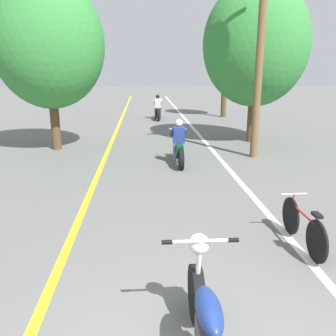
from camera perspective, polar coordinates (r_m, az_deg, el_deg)
name	(u,v)px	position (r m, az deg, el deg)	size (l,w,h in m)	color
lane_stripe_center	(113,138)	(15.06, -8.80, 4.72)	(0.14, 48.00, 0.01)	yellow
lane_stripe_edge	(201,137)	(15.20, 5.34, 4.94)	(0.14, 48.00, 0.01)	white
utility_pole	(261,43)	(11.77, 14.62, 18.83)	(1.10, 0.24, 6.92)	brown
roadside_tree_right_near	(256,45)	(14.43, 13.93, 18.64)	(3.99, 3.59, 5.97)	#513A23
roadside_tree_right_far	(226,45)	(22.00, 9.28, 18.85)	(2.53, 2.27, 5.63)	#513A23
roadside_tree_left	(48,44)	(13.22, -18.62, 18.30)	(3.74, 3.37, 5.76)	#513A23
motorcycle_foreground	(207,324)	(3.68, 6.29, -23.61)	(0.80, 2.11, 1.10)	black
motorcycle_rider_lead	(179,147)	(10.80, 1.74, 3.41)	(0.50, 2.03, 1.35)	black
motorcycle_rider_far	(158,110)	(20.70, -1.65, 9.28)	(0.50, 2.14, 1.41)	black
bicycle_parked	(303,226)	(6.17, 20.83, -8.71)	(0.44, 1.61, 0.76)	black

